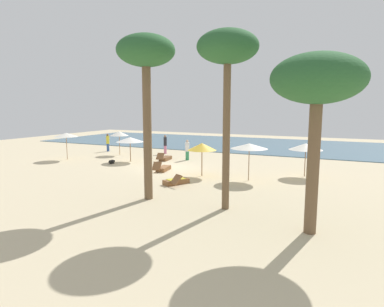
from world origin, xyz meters
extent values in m
plane|color=beige|center=(0.00, 0.00, 0.00)|extent=(60.00, 60.00, 0.00)
cube|color=#476B7F|center=(0.00, 17.00, 0.03)|extent=(48.00, 16.00, 0.06)
cylinder|color=brown|center=(6.40, -1.50, 1.10)|extent=(0.05, 0.05, 2.20)
cone|color=silver|center=(6.40, -1.50, 2.09)|extent=(2.20, 2.20, 0.31)
cylinder|color=brown|center=(3.32, -1.50, 1.04)|extent=(0.06, 0.06, 2.08)
cone|color=gold|center=(3.32, -1.50, 1.89)|extent=(1.86, 1.86, 0.46)
cylinder|color=olive|center=(-9.57, -0.33, 1.10)|extent=(0.05, 0.05, 2.20)
cone|color=silver|center=(-9.57, -0.33, 2.08)|extent=(1.96, 1.96, 0.33)
cylinder|color=brown|center=(9.30, 1.19, 1.03)|extent=(0.05, 0.05, 2.07)
cone|color=silver|center=(9.30, 1.19, 1.91)|extent=(2.08, 2.08, 0.41)
cylinder|color=olive|center=(-4.16, 1.13, 0.97)|extent=(0.06, 0.06, 1.93)
cone|color=white|center=(-4.16, 1.13, 1.79)|extent=(2.23, 2.23, 0.38)
cylinder|color=olive|center=(-7.30, 3.79, 1.06)|extent=(0.05, 0.05, 2.12)
cone|color=silver|center=(-7.30, 3.79, 1.97)|extent=(1.71, 1.71, 0.41)
cube|color=brown|center=(-1.92, 2.92, 0.14)|extent=(0.80, 1.57, 0.28)
cube|color=brown|center=(-2.02, 2.23, 0.41)|extent=(0.64, 0.58, 0.51)
cube|color=brown|center=(2.89, -4.20, 0.14)|extent=(1.24, 1.60, 0.28)
cube|color=brown|center=(3.23, -4.82, 0.42)|extent=(0.74, 0.71, 0.52)
cube|color=yellow|center=(2.89, -4.20, 0.30)|extent=(0.95, 1.17, 0.03)
cube|color=brown|center=(0.22, -1.07, 0.14)|extent=(0.84, 1.58, 0.28)
cube|color=brown|center=(0.11, -1.76, 0.42)|extent=(0.64, 0.56, 0.54)
cylinder|color=#D17299|center=(-3.84, 6.19, 0.38)|extent=(0.34, 0.34, 0.76)
cylinder|color=#26262D|center=(-3.84, 6.19, 1.16)|extent=(0.41, 0.41, 0.80)
sphere|color=#A37556|center=(-3.84, 6.19, 1.66)|extent=(0.22, 0.22, 0.22)
cylinder|color=#338C59|center=(-0.32, 3.75, 0.37)|extent=(0.33, 0.33, 0.73)
cylinder|color=white|center=(-0.32, 3.75, 1.11)|extent=(0.39, 0.39, 0.76)
sphere|color=beige|center=(-0.32, 3.75, 1.59)|extent=(0.21, 0.21, 0.21)
cylinder|color=#2D4C8C|center=(-9.83, 5.19, 0.38)|extent=(0.36, 0.36, 0.76)
cylinder|color=yellow|center=(-9.83, 5.19, 1.15)|extent=(0.42, 0.42, 0.79)
sphere|color=brown|center=(-9.83, 5.19, 1.64)|extent=(0.21, 0.21, 0.21)
cylinder|color=brown|center=(7.00, -7.33, 3.20)|extent=(0.31, 0.31, 6.40)
ellipsoid|color=#285B2D|center=(7.00, -7.33, 6.84)|extent=(2.55, 2.55, 1.40)
cylinder|color=brown|center=(3.12, -7.44, 3.24)|extent=(0.40, 0.40, 6.48)
ellipsoid|color=#285B2D|center=(3.12, -7.44, 6.95)|extent=(2.68, 2.68, 1.48)
cylinder|color=brown|center=(10.63, -8.66, 2.40)|extent=(0.42, 0.42, 4.80)
ellipsoid|color=#285B2D|center=(10.63, -8.66, 5.34)|extent=(3.11, 3.11, 1.71)
cube|color=black|center=(-4.84, -0.38, 0.02)|extent=(0.26, 0.40, 0.04)
ellipsoid|color=black|center=(-4.84, -0.38, 0.17)|extent=(0.39, 0.66, 0.28)
sphere|color=black|center=(-4.79, -0.65, 0.23)|extent=(0.20, 0.20, 0.20)
camera|label=1|loc=(11.64, -20.47, 4.42)|focal=30.74mm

